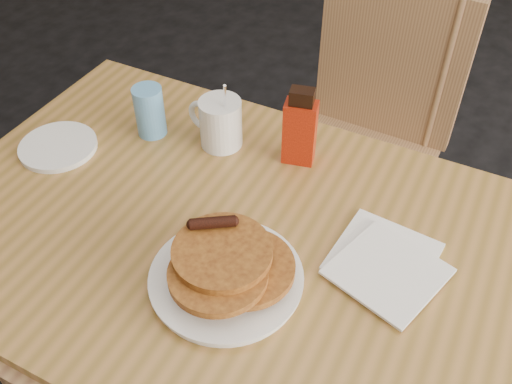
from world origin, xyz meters
TOP-DOWN VIEW (x-y plane):
  - main_table at (-0.06, -0.03)m, footprint 1.28×0.94m
  - chair_main_far at (-0.07, 0.68)m, footprint 0.45×0.45m
  - pancake_plate at (0.01, -0.13)m, footprint 0.26×0.26m
  - coffee_mug at (-0.22, 0.17)m, footprint 0.13×0.09m
  - syrup_bottle at (-0.05, 0.22)m, footprint 0.08×0.06m
  - napkin_stack at (0.23, 0.05)m, footprint 0.21×0.22m
  - blue_tumbler at (-0.37, 0.12)m, footprint 0.08×0.08m
  - side_saucer at (-0.50, -0.04)m, footprint 0.21×0.21m

SIDE VIEW (x-z plane):
  - chair_main_far at x=-0.07m, z-range 0.09..1.01m
  - main_table at x=-0.06m, z-range 0.33..1.08m
  - napkin_stack at x=0.23m, z-range 0.75..0.76m
  - side_saucer at x=-0.50m, z-range 0.75..0.76m
  - pancake_plate at x=0.01m, z-range 0.73..0.83m
  - coffee_mug at x=-0.22m, z-range 0.72..0.89m
  - blue_tumbler at x=-0.37m, z-range 0.75..0.86m
  - syrup_bottle at x=-0.05m, z-range 0.74..0.92m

